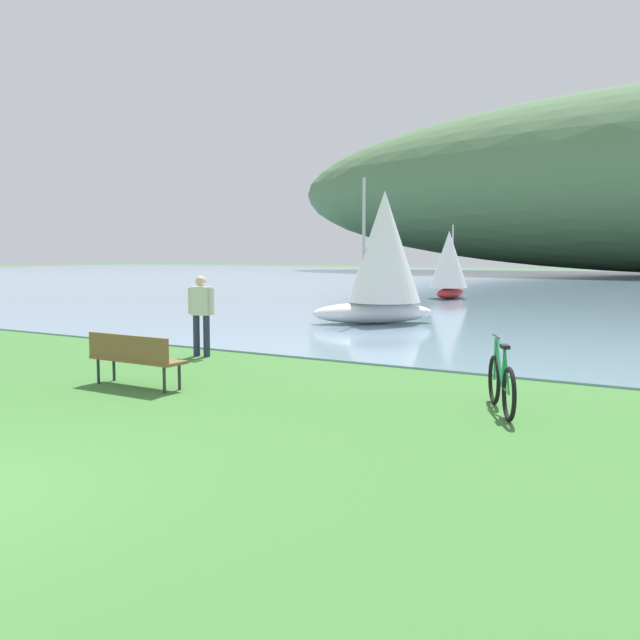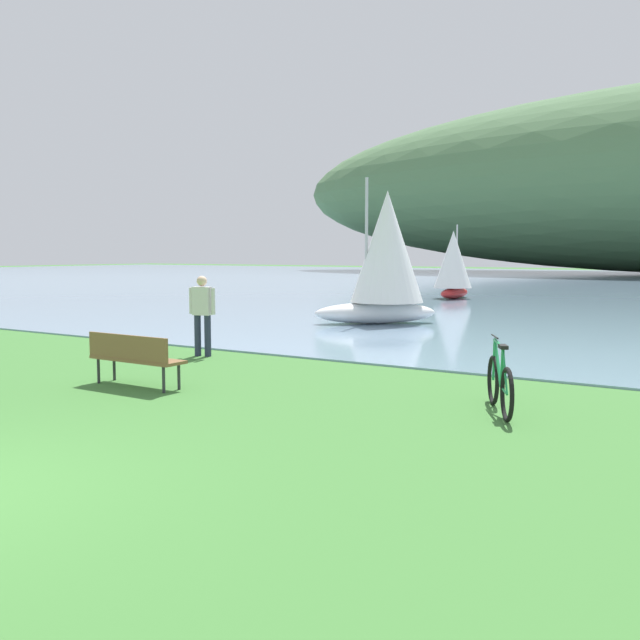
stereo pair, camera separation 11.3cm
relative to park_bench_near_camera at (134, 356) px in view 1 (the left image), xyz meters
The scene contains 5 objects.
park_bench_near_camera is the anchor object (origin of this frame).
bicycle_leaning_near_bench 5.83m from the park_bench_near_camera, 13.82° to the left, with size 0.89×1.59×1.01m.
person_at_shoreline 3.53m from the park_bench_near_camera, 113.21° to the left, with size 0.60×0.30×1.71m.
sailboat_toward_hillside 23.54m from the park_bench_near_camera, 99.06° to the left, with size 1.83×2.99×3.48m.
sailboat_far_off 11.34m from the park_bench_near_camera, 95.66° to the left, with size 3.59×3.43×4.40m.
Camera 1 is at (6.36, -3.19, 2.20)m, focal length 39.54 mm.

